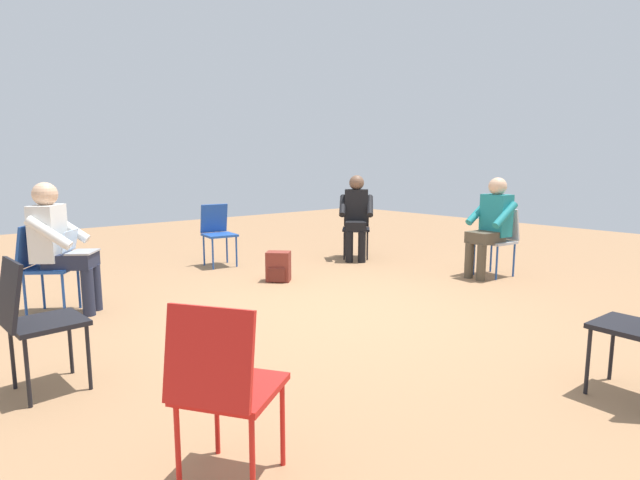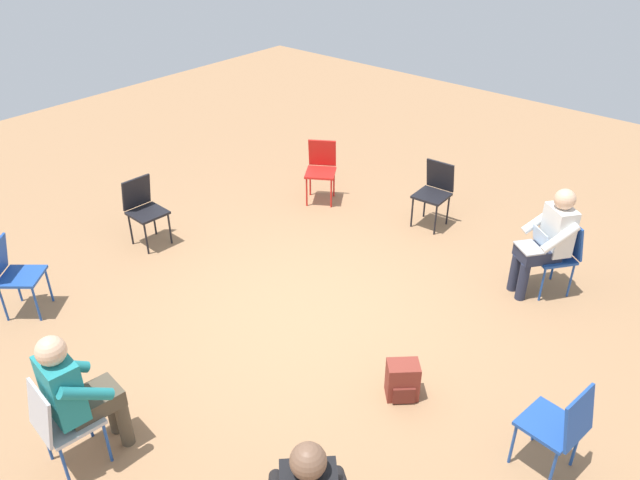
{
  "view_description": "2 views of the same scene",
  "coord_description": "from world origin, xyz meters",
  "px_view_note": "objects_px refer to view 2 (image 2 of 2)",
  "views": [
    {
      "loc": [
        3.41,
        -3.15,
        1.4
      ],
      "look_at": [
        0.16,
        -0.38,
        0.75
      ],
      "focal_mm": 28.0,
      "sensor_mm": 36.0,
      "label": 1
    },
    {
      "loc": [
        -3.49,
        3.86,
        4.05
      ],
      "look_at": [
        0.02,
        -0.26,
        0.81
      ],
      "focal_mm": 35.0,
      "sensor_mm": 36.0,
      "label": 2
    }
  ],
  "objects_px": {
    "chair_east": "(144,207)",
    "person_in_teal": "(76,390)",
    "chair_northeast": "(13,272)",
    "person_with_laptop": "(548,237)",
    "backpack_near_laptop_user": "(402,382)",
    "chair_north": "(60,420)",
    "chair_southeast": "(321,167)",
    "chair_west": "(560,424)",
    "chair_south": "(435,189)",
    "chair_southwest": "(559,251)"
  },
  "relations": [
    {
      "from": "person_with_laptop",
      "to": "person_in_teal",
      "type": "height_order",
      "value": "same"
    },
    {
      "from": "chair_southwest",
      "to": "person_in_teal",
      "type": "height_order",
      "value": "person_in_teal"
    },
    {
      "from": "chair_north",
      "to": "backpack_near_laptop_user",
      "type": "bearing_deg",
      "value": 62.82
    },
    {
      "from": "chair_northeast",
      "to": "person_with_laptop",
      "type": "distance_m",
      "value": 5.58
    },
    {
      "from": "chair_east",
      "to": "chair_north",
      "type": "distance_m",
      "value": 3.43
    },
    {
      "from": "backpack_near_laptop_user",
      "to": "chair_northeast",
      "type": "bearing_deg",
      "value": 22.7
    },
    {
      "from": "backpack_near_laptop_user",
      "to": "chair_west",
      "type": "bearing_deg",
      "value": -176.57
    },
    {
      "from": "chair_south",
      "to": "chair_northeast",
      "type": "xyz_separation_m",
      "value": [
        2.29,
        4.44,
        0.0
      ]
    },
    {
      "from": "chair_northeast",
      "to": "person_in_teal",
      "type": "height_order",
      "value": "person_in_teal"
    },
    {
      "from": "chair_north",
      "to": "chair_south",
      "type": "height_order",
      "value": "same"
    },
    {
      "from": "chair_northeast",
      "to": "person_in_teal",
      "type": "bearing_deg",
      "value": 35.4
    },
    {
      "from": "chair_south",
      "to": "person_with_laptop",
      "type": "xyz_separation_m",
      "value": [
        -1.71,
        0.56,
        0.2
      ]
    },
    {
      "from": "chair_southeast",
      "to": "chair_south",
      "type": "xyz_separation_m",
      "value": [
        -1.57,
        -0.4,
        0.0
      ]
    },
    {
      "from": "person_with_laptop",
      "to": "person_in_teal",
      "type": "relative_size",
      "value": 1.0
    },
    {
      "from": "chair_south",
      "to": "chair_southwest",
      "type": "bearing_deg",
      "value": 163.4
    },
    {
      "from": "chair_southeast",
      "to": "person_with_laptop",
      "type": "height_order",
      "value": "person_with_laptop"
    },
    {
      "from": "chair_southeast",
      "to": "person_with_laptop",
      "type": "bearing_deg",
      "value": 144.27
    },
    {
      "from": "chair_west",
      "to": "person_with_laptop",
      "type": "relative_size",
      "value": 0.69
    },
    {
      "from": "backpack_near_laptop_user",
      "to": "person_with_laptop",
      "type": "bearing_deg",
      "value": -96.1
    },
    {
      "from": "chair_north",
      "to": "person_in_teal",
      "type": "distance_m",
      "value": 0.26
    },
    {
      "from": "chair_southwest",
      "to": "chair_northeast",
      "type": "xyz_separation_m",
      "value": [
        4.1,
        4.02,
        0.0
      ]
    },
    {
      "from": "chair_southeast",
      "to": "chair_west",
      "type": "height_order",
      "value": "same"
    },
    {
      "from": "chair_northeast",
      "to": "backpack_near_laptop_user",
      "type": "bearing_deg",
      "value": 72.62
    },
    {
      "from": "chair_southeast",
      "to": "chair_west",
      "type": "bearing_deg",
      "value": 118.23
    },
    {
      "from": "chair_northeast",
      "to": "person_with_laptop",
      "type": "xyz_separation_m",
      "value": [
        -4.0,
        -3.89,
        0.2
      ]
    },
    {
      "from": "chair_southwest",
      "to": "chair_west",
      "type": "bearing_deg",
      "value": 149.05
    },
    {
      "from": "chair_southeast",
      "to": "person_with_laptop",
      "type": "relative_size",
      "value": 0.69
    },
    {
      "from": "chair_north",
      "to": "chair_south",
      "type": "xyz_separation_m",
      "value": [
        -0.08,
        -5.19,
        0.0
      ]
    },
    {
      "from": "chair_west",
      "to": "chair_southwest",
      "type": "xyz_separation_m",
      "value": [
        0.98,
        -2.37,
        0.0
      ]
    },
    {
      "from": "chair_east",
      "to": "backpack_near_laptop_user",
      "type": "height_order",
      "value": "chair_east"
    },
    {
      "from": "chair_north",
      "to": "chair_west",
      "type": "bearing_deg",
      "value": 46.34
    },
    {
      "from": "person_in_teal",
      "to": "chair_west",
      "type": "bearing_deg",
      "value": 44.52
    },
    {
      "from": "chair_north",
      "to": "chair_northeast",
      "type": "distance_m",
      "value": 2.33
    },
    {
      "from": "chair_south",
      "to": "chair_southwest",
      "type": "height_order",
      "value": "same"
    },
    {
      "from": "chair_west",
      "to": "backpack_near_laptop_user",
      "type": "height_order",
      "value": "chair_west"
    },
    {
      "from": "backpack_near_laptop_user",
      "to": "chair_north",
      "type": "bearing_deg",
      "value": 56.33
    },
    {
      "from": "chair_east",
      "to": "backpack_near_laptop_user",
      "type": "xyz_separation_m",
      "value": [
        -3.92,
        0.16,
        -0.34
      ]
    },
    {
      "from": "chair_southeast",
      "to": "chair_south",
      "type": "bearing_deg",
      "value": 161.36
    },
    {
      "from": "chair_west",
      "to": "chair_east",
      "type": "bearing_deg",
      "value": 96.75
    },
    {
      "from": "chair_west",
      "to": "chair_southeast",
      "type": "bearing_deg",
      "value": 68.89
    },
    {
      "from": "chair_east",
      "to": "person_in_teal",
      "type": "distance_m",
      "value": 3.33
    },
    {
      "from": "chair_north",
      "to": "chair_west",
      "type": "distance_m",
      "value": 3.73
    },
    {
      "from": "chair_south",
      "to": "chair_west",
      "type": "distance_m",
      "value": 3.95
    },
    {
      "from": "chair_north",
      "to": "chair_southeast",
      "type": "height_order",
      "value": "same"
    },
    {
      "from": "chair_east",
      "to": "chair_southwest",
      "type": "xyz_separation_m",
      "value": [
        -4.27,
        -2.29,
        0.0
      ]
    },
    {
      "from": "chair_southwest",
      "to": "chair_southeast",
      "type": "bearing_deg",
      "value": 36.4
    },
    {
      "from": "chair_east",
      "to": "backpack_near_laptop_user",
      "type": "bearing_deg",
      "value": 90.21
    },
    {
      "from": "chair_south",
      "to": "chair_northeast",
      "type": "distance_m",
      "value": 5.0
    },
    {
      "from": "person_with_laptop",
      "to": "backpack_near_laptop_user",
      "type": "relative_size",
      "value": 3.44
    },
    {
      "from": "chair_east",
      "to": "chair_southwest",
      "type": "bearing_deg",
      "value": 120.78
    }
  ]
}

